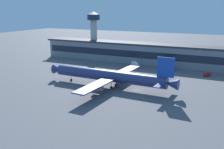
# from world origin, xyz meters

# --- Properties ---
(ground_plane) EXTENTS (600.00, 600.00, 0.00)m
(ground_plane) POSITION_xyz_m (0.00, 0.00, 0.00)
(ground_plane) COLOR #56565B
(terminal_building) EXTENTS (187.97, 14.52, 13.63)m
(terminal_building) POSITION_xyz_m (0.00, 60.03, 6.84)
(terminal_building) COLOR gray
(terminal_building) RESTS_ON ground_plane
(airliner) EXTENTS (65.32, 56.26, 16.36)m
(airliner) POSITION_xyz_m (-13.44, -0.27, 5.27)
(airliner) COLOR navy
(airliner) RESTS_ON ground_plane
(control_tower) EXTENTS (9.26, 9.26, 34.03)m
(control_tower) POSITION_xyz_m (-58.83, 62.90, 21.10)
(control_tower) COLOR #B7B7B2
(control_tower) RESTS_ON ground_plane
(stair_truck) EXTENTS (5.06, 6.40, 3.55)m
(stair_truck) POSITION_xyz_m (3.76, 46.96, 1.98)
(stair_truck) COLOR black
(stair_truck) RESTS_ON ground_plane
(follow_me_car) EXTENTS (3.47, 4.79, 1.85)m
(follow_me_car) POSITION_xyz_m (25.03, 41.55, 1.09)
(follow_me_car) COLOR red
(follow_me_car) RESTS_ON ground_plane
(fuel_truck) EXTENTS (6.86, 8.59, 3.35)m
(fuel_truck) POSITION_xyz_m (-18.51, 44.15, 1.88)
(fuel_truck) COLOR white
(fuel_truck) RESTS_ON ground_plane
(traffic_cone_0) EXTENTS (0.44, 0.44, 0.55)m
(traffic_cone_0) POSITION_xyz_m (7.90, -11.58, 0.28)
(traffic_cone_0) COLOR #F2590C
(traffic_cone_0) RESTS_ON ground_plane
(traffic_cone_1) EXTENTS (0.47, 0.47, 0.59)m
(traffic_cone_1) POSITION_xyz_m (-18.45, -17.78, 0.30)
(traffic_cone_1) COLOR #F2590C
(traffic_cone_1) RESTS_ON ground_plane
(traffic_cone_2) EXTENTS (0.52, 0.52, 0.66)m
(traffic_cone_2) POSITION_xyz_m (5.87, -8.92, 0.33)
(traffic_cone_2) COLOR #F2590C
(traffic_cone_2) RESTS_ON ground_plane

